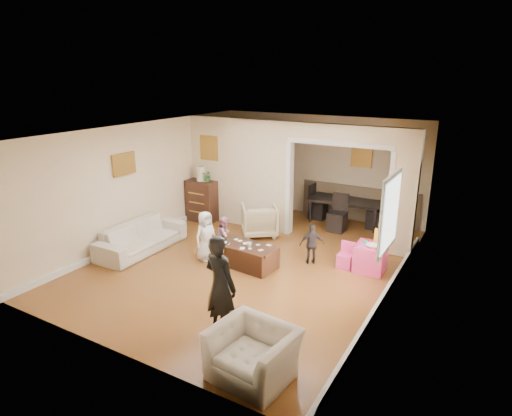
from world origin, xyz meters
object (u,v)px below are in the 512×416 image
Objects in this scene: coffee_table at (246,255)px; dining_table at (346,211)px; play_table at (370,258)px; child_toddler at (312,244)px; adult_person at (220,286)px; child_kneel_a at (206,236)px; armchair_front at (253,353)px; coffee_cup at (249,245)px; cyan_cup at (365,243)px; sofa at (142,237)px; armchair_back at (259,220)px; dresser at (202,201)px; table_lamp at (201,174)px; child_kneel_b at (225,235)px.

dining_table is at bearing 76.08° from coffee_table.
child_toddler is at bearing -167.28° from play_table.
child_kneel_a is at bearing -36.34° from adult_person.
child_kneel_a is (-2.60, 2.57, 0.19)m from armchair_front.
child_toddler reaches higher than coffee_cup.
child_kneel_a is at bearing -159.25° from cyan_cup.
coffee_table is at bearing 153.43° from coffee_cup.
child_toddler reaches higher than coffee_table.
coffee_cup is 2.31m from play_table.
adult_person reaches higher than play_table.
sofa is at bearing -162.48° from cyan_cup.
armchair_back is at bearing -130.31° from dining_table.
dining_table is 5.59m from adult_person.
child_toddler is at bearing 116.06° from armchair_back.
dresser is 2.49m from child_kneel_a.
armchair_front is (4.07, -2.28, 0.02)m from sofa.
cyan_cup is 0.05× the size of adult_person.
coffee_cup is at bearing -36.45° from table_lamp.
child_kneel_a is (-1.74, 2.01, -0.26)m from adult_person.
armchair_back reaches higher than coffee_table.
armchair_front is at bearing -47.41° from dresser.
armchair_front is 1.22× the size of child_kneel_b.
coffee_table is 1.44× the size of child_kneel_b.
dresser is at bearing 0.92° from sofa.
child_kneel_b reaches higher than sofa.
coffee_cup is (2.50, -1.85, -0.74)m from table_lamp.
armchair_front is 3.23m from coffee_table.
dining_table reaches higher than cyan_cup.
play_table is at bearing -9.96° from table_lamp.
child_kneel_a reaches higher than coffee_table.
armchair_front is 0.84× the size of coffee_table.
armchair_front is at bearing -96.10° from play_table.
table_lamp is at bearing -37.53° from adult_person.
adult_person reaches higher than cyan_cup.
dresser is 5.15m from adult_person.
child_kneel_a is at bearing -173.99° from coffee_cup.
dresser is at bearing 35.27° from child_kneel_b.
child_kneel_a reaches higher than cyan_cup.
dresser is at bearing -50.24° from child_toddler.
armchair_front is at bearing -94.63° from cyan_cup.
dining_table is at bearing 104.07° from armchair_front.
armchair_front is at bearing -154.31° from child_kneel_b.
child_kneel_b is (-2.75, -0.65, -0.16)m from cyan_cup.
child_kneel_b is (-1.55, -3.11, 0.09)m from dining_table.
armchair_back is 1.88m from child_toddler.
armchair_back reaches higher than dining_table.
dining_table is (3.24, 1.62, -0.91)m from table_lamp.
table_lamp is at bearing 170.04° from play_table.
dresser is 13.05× the size of cyan_cup.
coffee_table is at bearing 128.46° from armchair_front.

